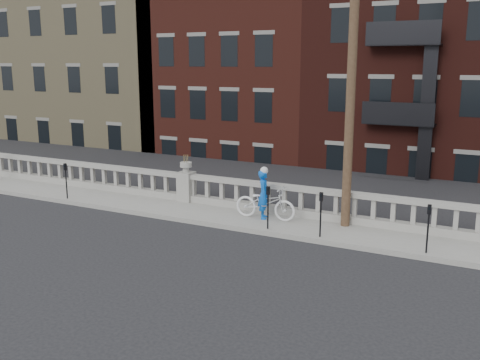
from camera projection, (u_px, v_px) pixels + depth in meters
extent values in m
plane|color=black|center=(118.00, 234.00, 16.70)|extent=(120.00, 120.00, 0.00)
cube|color=gray|center=(173.00, 208.00, 19.29)|extent=(32.00, 2.20, 0.15)
cube|color=gray|center=(187.00, 197.00, 20.07)|extent=(28.00, 0.34, 0.25)
cube|color=gray|center=(186.00, 176.00, 19.90)|extent=(28.00, 0.34, 0.16)
cube|color=gray|center=(186.00, 186.00, 19.98)|extent=(0.55, 0.55, 1.10)
cylinder|color=gray|center=(186.00, 169.00, 19.84)|extent=(0.24, 0.24, 0.20)
cylinder|color=gray|center=(186.00, 165.00, 19.80)|extent=(0.44, 0.44, 0.18)
cube|color=#605E59|center=(193.00, 262.00, 20.95)|extent=(36.00, 0.50, 5.15)
cube|color=black|center=(346.00, 205.00, 40.38)|extent=(80.00, 44.00, 0.50)
cube|color=#595651|center=(204.00, 238.00, 25.58)|extent=(16.00, 7.00, 4.00)
cube|color=#91835D|center=(119.00, 66.00, 41.41)|extent=(18.00, 16.00, 20.00)
cube|color=#491C15|center=(266.00, 113.00, 35.39)|extent=(10.00, 14.00, 14.00)
cube|color=black|center=(267.00, 0.00, 33.86)|extent=(10.30, 14.30, 0.30)
cube|color=#36120E|center=(424.00, 107.00, 30.77)|extent=(10.00, 14.00, 15.50)
cylinder|color=#422D1E|center=(352.00, 65.00, 15.96)|extent=(0.28, 0.28, 10.00)
cylinder|color=black|center=(66.00, 184.00, 20.31)|extent=(0.05, 0.05, 1.10)
cube|color=black|center=(65.00, 167.00, 20.17)|extent=(0.10, 0.08, 0.26)
cube|color=black|center=(64.00, 166.00, 20.12)|extent=(0.06, 0.01, 0.08)
cylinder|color=black|center=(268.00, 212.00, 16.56)|extent=(0.05, 0.05, 1.10)
cube|color=black|center=(268.00, 191.00, 16.42)|extent=(0.10, 0.08, 0.26)
cube|color=black|center=(268.00, 190.00, 16.37)|extent=(0.06, 0.01, 0.08)
cylinder|color=black|center=(320.00, 219.00, 15.80)|extent=(0.05, 0.05, 1.10)
cube|color=black|center=(321.00, 197.00, 15.66)|extent=(0.10, 0.08, 0.26)
cube|color=black|center=(321.00, 196.00, 15.61)|extent=(0.06, 0.01, 0.08)
cylinder|color=black|center=(428.00, 234.00, 14.45)|extent=(0.05, 0.05, 1.10)
cube|color=black|center=(429.00, 209.00, 14.31)|extent=(0.10, 0.08, 0.26)
cube|color=black|center=(429.00, 208.00, 14.26)|extent=(0.06, 0.01, 0.08)
imported|color=white|center=(265.00, 203.00, 17.66)|extent=(2.11, 0.83, 1.09)
imported|color=blue|center=(264.00, 194.00, 17.66)|extent=(0.59, 0.70, 1.64)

